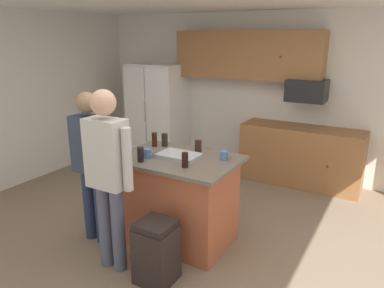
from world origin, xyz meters
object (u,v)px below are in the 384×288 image
Objects in this scene: refrigerator at (158,113)px; microwave_over_range at (307,90)px; glass_stout_tall at (198,147)px; serving_tray at (179,156)px; person_guest_left at (108,169)px; glass_short_whisky at (165,140)px; trash_bin at (156,252)px; glass_dark_ale at (154,139)px; tumbler_amber at (141,155)px; person_elder_center at (91,158)px; kitchen_island at (178,199)px; glass_pilsner at (185,160)px; mug_ceramic_white at (224,155)px; mug_blue_stoneware at (148,153)px.

microwave_over_range is at bearing 2.60° from refrigerator.
glass_stout_tall is 0.26m from serving_tray.
person_guest_left is at bearing -108.24° from microwave_over_range.
glass_short_whisky is at bearing -118.12° from microwave_over_range.
refrigerator is 2.87× the size of trash_bin.
glass_dark_ale reaches higher than tumbler_amber.
person_elder_center is at bearing -149.83° from serving_tray.
kitchen_island reaches higher than trash_bin.
serving_tray is at bearing -107.39° from microwave_over_range.
kitchen_island is 0.50m from serving_tray.
person_guest_left is at bearing -79.90° from glass_dark_ale.
microwave_over_range is 2.40m from glass_short_whisky.
glass_dark_ale reaches higher than glass_short_whisky.
glass_pilsner is at bearing -32.74° from glass_dark_ale.
glass_pilsner is 0.32m from serving_tray.
tumbler_amber is at bearing -110.74° from microwave_over_range.
trash_bin is (0.68, -0.95, -0.75)m from glass_dark_ale.
refrigerator is 2.47m from glass_short_whisky.
kitchen_island is at bearing -25.79° from glass_dark_ale.
glass_dark_ale is 0.56m from tumbler_amber.
glass_stout_tall is (0.40, 1.00, 0.01)m from person_guest_left.
glass_pilsner is (0.48, 0.08, 0.00)m from tumbler_amber.
glass_dark_ale reaches higher than glass_pilsner.
person_elder_center reaches higher than mug_ceramic_white.
glass_short_whisky is 0.99× the size of glass_pilsner.
glass_stout_tall is at bearing -1.02° from person_guest_left.
serving_tray is at bearing 0.03° from person_guest_left.
person_guest_left is at bearing -59.94° from person_elder_center.
mug_ceramic_white is (0.45, 0.19, 0.53)m from kitchen_island.
microwave_over_range is 2.52m from serving_tray.
glass_dark_ale is 1.10× the size of tumbler_amber.
mug_ceramic_white is at bearing 25.80° from mug_blue_stoneware.
tumbler_amber is at bearing -12.82° from person_elder_center.
glass_short_whisky and glass_pilsner have the same top height.
refrigerator is at bearing 129.39° from kitchen_island.
person_elder_center is at bearing -166.63° from glass_pilsner.
serving_tray is (0.27, 0.31, -0.05)m from tumbler_amber.
refrigerator is 2.95m from kitchen_island.
tumbler_amber is 0.34× the size of serving_tray.
person_elder_center is 0.61m from mug_blue_stoneware.
glass_pilsner is at bearing 89.53° from trash_bin.
refrigerator is 1.37× the size of kitchen_island.
mug_ceramic_white is 1.19m from trash_bin.
mug_blue_stoneware is at bearing -111.80° from microwave_over_range.
glass_pilsner is (2.07, -2.47, 0.17)m from refrigerator.
tumbler_amber is 0.42m from serving_tray.
microwave_over_range is 2.67m from kitchen_island.
trash_bin is (-0.53, -3.10, -1.15)m from microwave_over_range.
glass_short_whisky is (0.44, 0.75, 0.08)m from person_elder_center.
serving_tray is (0.28, 0.18, -0.03)m from mug_blue_stoneware.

